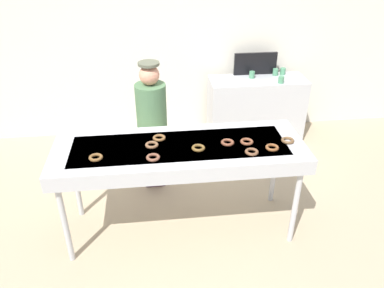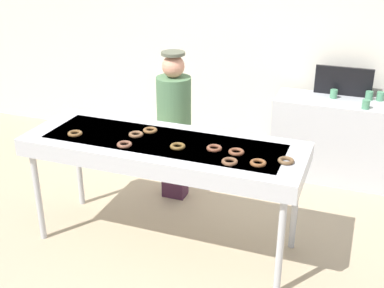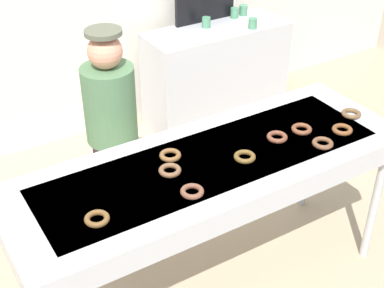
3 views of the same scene
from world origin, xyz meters
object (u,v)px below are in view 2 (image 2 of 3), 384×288
Objects in this scene: chocolate_donut_2 at (178,146)px; paper_cup_0 at (369,96)px; chocolate_donut_5 at (286,161)px; fryer_conveyor at (163,150)px; menu_display at (344,81)px; chocolate_donut_7 at (230,162)px; paper_cup_1 at (334,94)px; chocolate_donut_9 at (124,144)px; chocolate_donut_6 at (150,130)px; chocolate_donut_3 at (258,163)px; chocolate_donut_0 at (236,152)px; chocolate_donut_4 at (75,134)px; paper_cup_3 at (366,104)px; chocolate_donut_8 at (136,134)px; worker_baker at (174,118)px; prep_counter at (335,140)px; paper_cup_2 at (380,96)px; chocolate_donut_1 at (214,148)px.

chocolate_donut_2 is 2.51m from paper_cup_0.
paper_cup_0 is at bearing 56.12° from chocolate_donut_2.
fryer_conveyor is at bearing 177.26° from chocolate_donut_5.
chocolate_donut_2 is at bearing -117.24° from menu_display.
paper_cup_1 is at bearing 75.37° from chocolate_donut_7.
chocolate_donut_6 is at bearing 78.97° from chocolate_donut_9.
chocolate_donut_0 is at bearing 147.12° from chocolate_donut_3.
chocolate_donut_6 is (0.58, 0.29, 0.00)m from chocolate_donut_4.
paper_cup_1 is (1.39, 1.78, -0.05)m from chocolate_donut_6.
paper_cup_1 is at bearing 145.18° from paper_cup_3.
chocolate_donut_8 is at bearing -137.37° from paper_cup_3.
chocolate_donut_5 is at bearing 129.95° from worker_baker.
chocolate_donut_2 reaches higher than prep_counter.
chocolate_donut_2 is at bearing -172.59° from chocolate_donut_0.
chocolate_donut_6 is at bearing -135.00° from paper_cup_2.
paper_cup_2 is at bearing -8.18° from menu_display.
chocolate_donut_5 is 1.32× the size of paper_cup_1.
chocolate_donut_6 is at bearing 171.07° from chocolate_donut_5.
chocolate_donut_5 is 0.09× the size of prep_counter.
chocolate_donut_3 is 1.00× the size of chocolate_donut_8.
chocolate_donut_3 is 1.00× the size of chocolate_donut_6.
chocolate_donut_3 reaches higher than paper_cup_3.
chocolate_donut_2 is 1.00× the size of chocolate_donut_4.
chocolate_donut_2 is at bearing 173.93° from chocolate_donut_3.
paper_cup_0 is 0.37m from paper_cup_1.
chocolate_donut_7 is 1.32× the size of paper_cup_1.
chocolate_donut_4 is 1.32× the size of paper_cup_2.
chocolate_donut_3 is at bearing -19.78° from chocolate_donut_1.
menu_display is at bearing 83.56° from chocolate_donut_5.
chocolate_donut_6 is 0.09× the size of prep_counter.
worker_baker is (-0.06, 0.69, -0.14)m from chocolate_donut_6.
chocolate_donut_3 is 1.00× the size of chocolate_donut_9.
paper_cup_3 is at bearing 52.05° from chocolate_donut_2.
chocolate_donut_4 and chocolate_donut_6 have the same top height.
chocolate_donut_3 is 2.12m from paper_cup_1.
chocolate_donut_6 and chocolate_donut_8 have the same top height.
prep_counter is 0.60m from paper_cup_0.
chocolate_donut_1 is at bearing -110.94° from paper_cup_1.
chocolate_donut_1 is 1.00× the size of chocolate_donut_7.
chocolate_donut_3 is 1.32× the size of paper_cup_1.
fryer_conveyor is 0.87m from worker_baker.
fryer_conveyor is 2.54m from paper_cup_0.
chocolate_donut_9 is 1.32× the size of paper_cup_3.
chocolate_donut_5 is at bearing -97.15° from prep_counter.
chocolate_donut_4 is at bearing -141.62° from paper_cup_3.
paper_cup_2 is (1.52, 2.10, -0.05)m from chocolate_donut_2.
chocolate_donut_5 reaches higher than paper_cup_3.
chocolate_donut_9 is (0.01, -0.22, 0.00)m from chocolate_donut_8.
paper_cup_3 is at bearing 46.33° from chocolate_donut_9.
chocolate_donut_4 is at bearing 173.43° from chocolate_donut_9.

